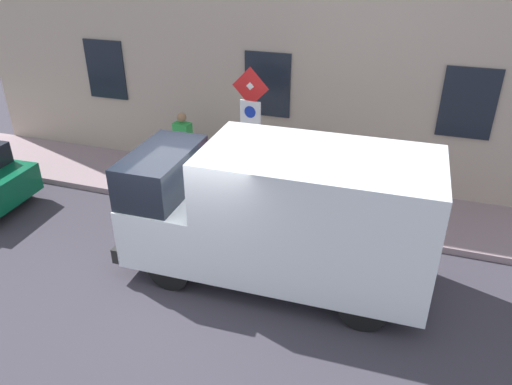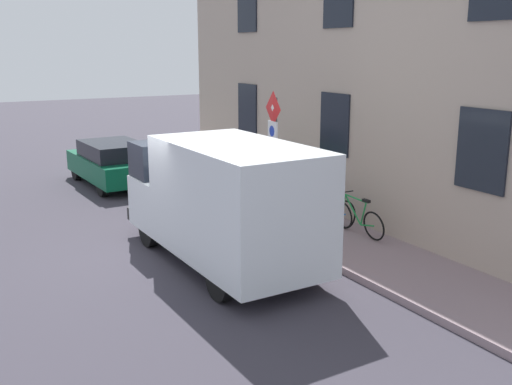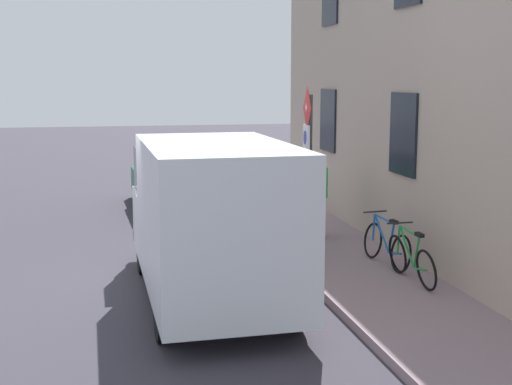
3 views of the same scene
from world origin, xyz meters
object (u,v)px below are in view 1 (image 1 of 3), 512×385
Objects in this scene: bicycle_green at (327,177)px; litter_bin at (211,181)px; sign_post_stacked at (251,126)px; pedestrian at (184,144)px; delivery_van at (282,213)px; bicycle_blue at (284,171)px.

bicycle_green is 2.71m from litter_bin.
pedestrian is at bearing 66.33° from sign_post_stacked.
sign_post_stacked is at bearing -105.90° from pedestrian.
pedestrian is 1.91× the size of litter_bin.
delivery_van is at bearing -147.35° from sign_post_stacked.
bicycle_green is at bearing 175.34° from bicycle_blue.
sign_post_stacked is at bearing 70.12° from bicycle_blue.
bicycle_blue is 1.85m from litter_bin.
sign_post_stacked reaches higher than delivery_van.
pedestrian is (-0.49, 3.41, 0.56)m from bicycle_green.
litter_bin is at bearing -43.64° from delivery_van.
sign_post_stacked is at bearing -58.50° from delivery_van.
bicycle_blue is at bearing -76.62° from delivery_van.
bicycle_blue is 1.91× the size of litter_bin.
bicycle_blue is 1.00× the size of pedestrian.
litter_bin reaches higher than bicycle_blue.
litter_bin is at bearing 25.76° from bicycle_green.
sign_post_stacked is 1.76× the size of bicycle_blue.
pedestrian is at bearing 6.86° from bicycle_blue.
sign_post_stacked is 2.42m from pedestrian.
pedestrian is at bearing 53.49° from litter_bin.
pedestrian reaches higher than litter_bin.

